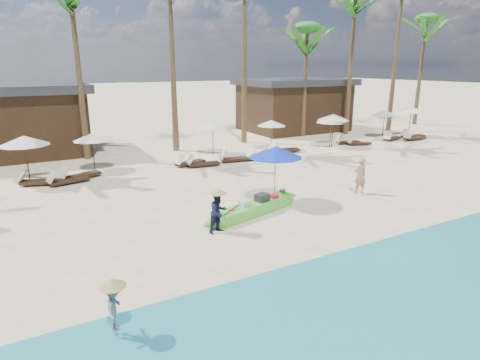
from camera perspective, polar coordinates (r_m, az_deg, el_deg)
ground at (r=13.70m, az=2.54°, el=-7.32°), size 240.00×240.00×0.00m
wet_sand_strip at (r=10.25m, az=17.71°, el=-16.79°), size 240.00×4.50×0.01m
green_canoe at (r=15.14m, az=1.98°, el=-4.02°), size 5.45×1.74×0.71m
tourist at (r=18.15m, az=16.74°, el=0.59°), size 0.63×0.45×1.61m
vendor_green at (r=13.40m, az=-3.09°, el=-4.60°), size 0.80×0.69×1.42m
vendor_yellow at (r=8.95m, az=-17.42°, el=-16.74°), size 0.60×0.76×1.03m
blue_umbrella at (r=15.98m, az=5.06°, el=4.00°), size 2.17×2.17×2.33m
resort_parasol_4 at (r=21.07m, az=-28.37°, el=4.96°), size 2.23×2.23×2.30m
lounger_4_left at (r=20.96m, az=-26.75°, el=-0.09°), size 2.03×1.21×0.66m
lounger_4_right at (r=20.59m, az=-23.47°, el=0.02°), size 1.94×0.94×0.63m
resort_parasol_5 at (r=22.55m, az=-20.36°, el=5.74°), size 1.91×1.91×1.97m
lounger_5_left at (r=21.21m, az=-22.06°, el=0.66°), size 2.09×1.24×0.68m
resort_parasol_6 at (r=25.12m, az=-3.90°, el=7.76°), size 1.96×1.96×2.01m
lounger_6_left at (r=22.57m, az=-7.34°, el=2.55°), size 1.92×1.01×0.63m
lounger_6_right at (r=22.26m, az=-5.49°, el=2.41°), size 1.87×0.79×0.61m
resort_parasol_7 at (r=26.51m, az=4.49°, el=8.08°), size 1.90×1.90×1.96m
lounger_7_left at (r=23.30m, az=-0.84°, el=3.15°), size 2.02×0.91×0.66m
lounger_7_right at (r=23.95m, az=2.77°, el=3.43°), size 1.78×0.63×0.60m
resort_parasol_8 at (r=27.97m, az=12.86°, el=8.38°), size 2.02×2.02×2.08m
lounger_8_left at (r=25.86m, az=6.12°, el=4.37°), size 2.07×0.90×0.68m
resort_parasol_9 at (r=28.22m, az=13.15°, el=8.70°), size 2.17×2.17×2.23m
lounger_9_left at (r=29.38m, az=16.45°, el=5.14°), size 1.74×1.05×0.57m
lounger_9_right at (r=29.61m, az=14.92°, el=5.36°), size 1.85×0.83×0.61m
resort_parasol_10 at (r=33.00m, az=19.90°, el=8.97°), size 2.04×2.04×2.10m
lounger_10_left at (r=32.01m, az=20.74°, el=5.62°), size 1.81×0.90×0.59m
lounger_10_right at (r=32.73m, az=23.51°, el=5.57°), size 1.89×0.61×0.64m
resort_parasol_11 at (r=34.19m, az=23.18°, el=9.23°), size 2.28×2.28×2.34m
lounger_11_left at (r=33.64m, az=23.22°, el=5.86°), size 1.98×0.89×0.65m
palm_3 at (r=25.42m, az=-22.86°, el=22.02°), size 2.08×2.08×10.52m
palm_6 at (r=31.87m, az=9.47°, el=18.78°), size 2.08×2.08×8.51m
palm_7 at (r=33.80m, az=15.96°, el=21.55°), size 2.08×2.08×11.08m
palm_8 at (r=36.93m, az=21.96°, el=22.39°), size 2.08×2.08×12.70m
palm_9 at (r=41.61m, az=24.82°, el=18.30°), size 2.08×2.08×9.82m
pavilion_east at (r=35.07m, az=7.61°, el=10.64°), size 8.80×6.60×4.30m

